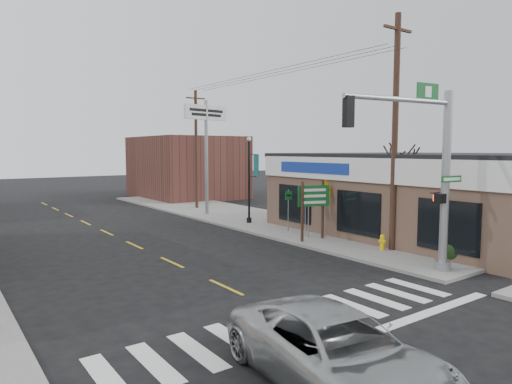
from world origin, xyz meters
TOP-DOWN VIEW (x-y plane):
  - ground at (0.00, 0.00)m, footprint 140.00×140.00m
  - sidewalk_right at (9.00, 13.00)m, footprint 6.00×38.00m
  - center_line at (0.00, 8.00)m, footprint 0.12×56.00m
  - crosswalk at (0.00, 0.40)m, footprint 11.00×2.20m
  - thrift_store at (14.50, 6.00)m, footprint 12.00×14.00m
  - bldg_distant_right at (12.00, 30.00)m, footprint 8.00×10.00m
  - suv at (-1.67, -2.53)m, footprint 2.98×5.39m
  - traffic_signal_pole at (6.43, 0.87)m, footprint 5.15×0.39m
  - guide_sign at (7.14, 7.59)m, footprint 1.61×0.14m
  - fire_hydrant at (8.07, 4.24)m, footprint 0.21×0.21m
  - ped_crossing_sign at (8.20, 7.88)m, footprint 1.09×0.08m
  - lamp_post at (7.72, 13.65)m, footprint 0.65×0.51m
  - dance_center_sign at (7.41, 18.21)m, footprint 3.53×0.22m
  - bare_tree at (9.44, 4.39)m, footprint 2.67×2.67m
  - shrub_front at (8.95, 1.39)m, footprint 1.14×1.14m
  - shrub_back at (11.00, 5.72)m, footprint 0.97×0.97m
  - utility_pole_near at (8.45, 4.04)m, footprint 1.72×0.26m
  - utility_pole_far at (8.49, 21.62)m, footprint 1.49×0.22m

SIDE VIEW (x-z plane):
  - ground at x=0.00m, z-range 0.00..0.00m
  - center_line at x=0.00m, z-range 0.00..0.01m
  - crosswalk at x=0.00m, z-range 0.00..0.01m
  - sidewalk_right at x=9.00m, z-range 0.00..0.13m
  - shrub_back at x=11.00m, z-range 0.13..0.86m
  - fire_hydrant at x=8.07m, z-range 0.16..0.83m
  - shrub_front at x=8.95m, z-range 0.13..0.98m
  - suv at x=-1.67m, z-range 0.00..1.43m
  - guide_sign at x=7.14m, z-range 0.54..3.36m
  - thrift_store at x=14.50m, z-range 0.00..4.00m
  - ped_crossing_sign at x=8.20m, z-range 0.64..3.44m
  - bldg_distant_right at x=12.00m, z-range 0.00..5.60m
  - lamp_post at x=7.72m, z-range 0.54..5.57m
  - traffic_signal_pole at x=6.43m, z-range 0.75..7.27m
  - bare_tree at x=9.44m, z-range 1.66..7.01m
  - utility_pole_far at x=8.49m, z-range 0.24..8.82m
  - utility_pole_near at x=8.45m, z-range 0.26..10.16m
  - dance_center_sign at x=7.41m, z-range 1.96..9.47m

